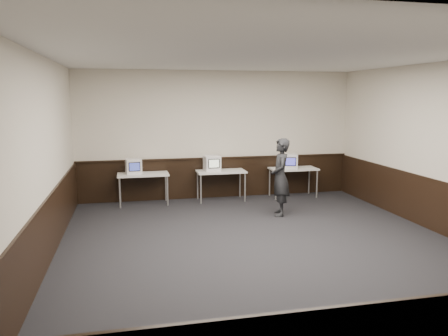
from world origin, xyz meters
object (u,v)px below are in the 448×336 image
Objects in this scene: desk_right at (293,171)px; person at (280,177)px; emac_center at (212,163)px; desk_left at (143,176)px; emac_left at (134,166)px; emac_right at (290,161)px; desk_center at (221,174)px.

desk_right is 1.87m from person.
desk_right is 2.81× the size of emac_center.
emac_left reaches higher than desk_left.
emac_right is 0.28× the size of person.
emac_right is at bearing -0.88° from desk_center.
emac_center is at bearing 178.77° from desk_right.
desk_center is 1.81m from emac_right.
person is (3.08, -1.63, -0.09)m from emac_left.
desk_left and desk_right have the same top height.
desk_left is 3.29m from person.
emac_left is 0.25× the size of person.
person is (-0.82, -1.58, -0.09)m from emac_right.
desk_center is 1.90m from desk_right.
desk_right is 2.13m from emac_center.
desk_right is (1.90, 0.00, 0.00)m from desk_center.
emac_left is 1.90m from emac_center.
person is (-0.93, -1.61, 0.16)m from desk_right.
emac_center reaches higher than emac_right.
person reaches higher than emac_right.
emac_center is at bearing -166.66° from emac_right.
desk_center is at bearing -135.61° from person.
person is (2.87, -1.61, 0.16)m from desk_left.
emac_center reaches higher than desk_right.
desk_center and desk_right have the same top height.
emac_center is 0.91× the size of emac_right.
emac_center reaches higher than emac_left.
desk_left is 0.33m from emac_left.
desk_left is at bearing -165.01° from emac_right.
emac_center is at bearing 1.54° from desk_left.
desk_left is at bearing -105.94° from person.
emac_left is (-0.22, 0.02, 0.25)m from desk_left.
desk_left is 3.80m from desk_right.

